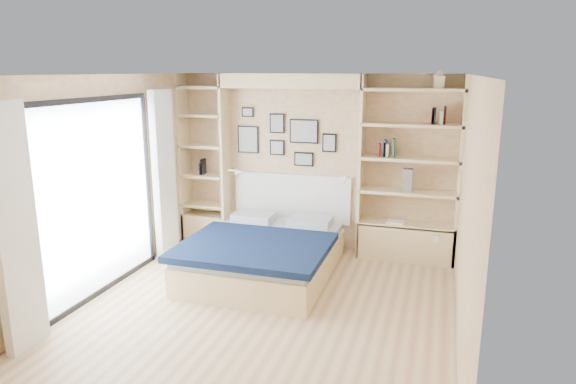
% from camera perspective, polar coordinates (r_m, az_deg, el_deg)
% --- Properties ---
extents(ground, '(4.50, 4.50, 0.00)m').
position_cam_1_polar(ground, '(5.70, -2.88, -13.15)').
color(ground, '#D3B685').
rests_on(ground, ground).
extents(room_shell, '(4.50, 4.50, 4.50)m').
position_cam_1_polar(room_shell, '(6.82, -1.72, 0.97)').
color(room_shell, '#E7BC86').
rests_on(room_shell, ground).
extents(bed, '(1.75, 2.31, 1.07)m').
position_cam_1_polar(bed, '(6.58, -2.59, -6.78)').
color(bed, beige).
rests_on(bed, ground).
extents(photo_gallery, '(1.48, 0.02, 0.82)m').
position_cam_1_polar(photo_gallery, '(7.41, -0.49, 6.11)').
color(photo_gallery, black).
rests_on(photo_gallery, ground).
extents(reading_lamps, '(1.92, 0.12, 0.15)m').
position_cam_1_polar(reading_lamps, '(7.24, 0.14, 1.89)').
color(reading_lamps, silver).
rests_on(reading_lamps, ground).
extents(shelf_decor, '(3.47, 0.23, 2.03)m').
position_cam_1_polar(shelf_decor, '(6.94, 11.37, 6.07)').
color(shelf_decor, '#A51E1E').
rests_on(shelf_decor, ground).
extents(deck_chair, '(0.44, 0.72, 0.71)m').
position_cam_1_polar(deck_chair, '(6.95, -28.84, -6.87)').
color(deck_chair, tan).
rests_on(deck_chair, ground).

